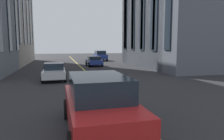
{
  "coord_description": "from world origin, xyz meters",
  "views": [
    {
      "loc": [
        3.84,
        2.86,
        2.82
      ],
      "look_at": [
        14.1,
        0.18,
        1.57
      ],
      "focal_mm": 33.06,
      "sensor_mm": 36.0,
      "label": 1
    }
  ],
  "objects": [
    {
      "name": "building_right_near",
      "position": [
        29.96,
        -13.29,
        7.93
      ],
      "size": [
        13.8,
        11.7,
        15.87
      ],
      "color": "#565B66",
      "rests_on": "ground_plane"
    },
    {
      "name": "car_red_trailing",
      "position": [
        10.22,
        1.64,
        0.97
      ],
      "size": [
        4.7,
        2.14,
        1.88
      ],
      "color": "#B21E1E",
      "rests_on": "ground_plane"
    },
    {
      "name": "car_silver_oncoming",
      "position": [
        21.39,
        3.24,
        0.7
      ],
      "size": [
        3.9,
        1.89,
        1.4
      ],
      "color": "#B7BABF",
      "rests_on": "ground_plane"
    },
    {
      "name": "building_right_far",
      "position": [
        28.59,
        -12.66,
        8.52
      ],
      "size": [
        16.38,
        10.45,
        17.04
      ],
      "color": "#565B66",
      "rests_on": "ground_plane"
    },
    {
      "name": "car_blue_near",
      "position": [
        42.55,
        -4.9,
        0.97
      ],
      "size": [
        4.7,
        2.14,
        1.88
      ],
      "color": "navy",
      "rests_on": "ground_plane"
    },
    {
      "name": "car_blue_parked_b",
      "position": [
        32.42,
        -1.96,
        0.7
      ],
      "size": [
        4.4,
        1.95,
        1.37
      ],
      "color": "navy",
      "rests_on": "ground_plane"
    },
    {
      "name": "lane_centre_line",
      "position": [
        20.0,
        0.0,
        0.0
      ],
      "size": [
        80.0,
        0.16,
        0.01
      ],
      "color": "#D8C64C",
      "rests_on": "ground_plane"
    }
  ]
}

